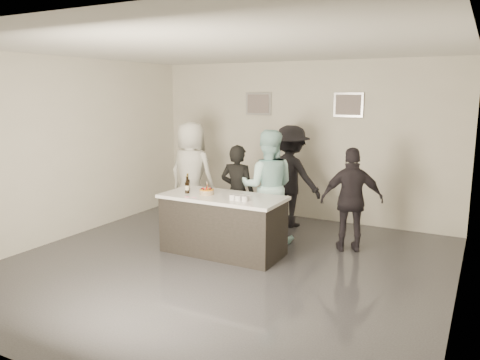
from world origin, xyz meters
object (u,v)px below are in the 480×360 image
Objects in this scene: beer_bottle_a at (188,182)px; person_main_black at (237,193)px; cake at (207,192)px; bar_counter at (223,224)px; person_guest_left at (191,174)px; person_guest_right at (352,200)px; person_guest_back at (290,176)px; beer_bottle_b at (187,185)px; person_main_blue at (268,186)px.

person_main_black is at bearing 50.59° from beer_bottle_a.
cake is 0.14× the size of person_main_black.
person_guest_left is (-1.32, 1.12, 0.50)m from bar_counter.
person_guest_right reaches higher than beer_bottle_a.
bar_counter is at bearing -5.34° from beer_bottle_a.
person_guest_back is at bearing -56.05° from person_guest_right.
person_guest_back is at bearing 80.17° from bar_counter.
person_guest_right is (2.25, 1.14, -0.22)m from beer_bottle_b.
beer_bottle_a is (-0.42, 0.12, 0.09)m from cake.
person_main_black reaches higher than bar_counter.
person_guest_right is (1.93, 1.08, -0.13)m from cake.
person_guest_left is at bearing 121.34° from beer_bottle_a.
beer_bottle_a is 1.29m from person_main_blue.
cake is 2.22m from person_guest_right.
bar_counter is 1.01× the size of person_guest_back.
person_guest_back reaches higher than person_main_blue.
beer_bottle_a is at bearing 15.42° from person_main_blue.
person_guest_back is (0.89, 1.99, -0.11)m from beer_bottle_b.
person_main_black is at bearing 81.57° from cake.
cake is at bearing 5.37° from person_guest_right.
person_guest_back reaches higher than beer_bottle_b.
person_guest_right is (1.68, 1.03, 0.36)m from bar_counter.
bar_counter is at bearing 141.46° from person_guest_left.
person_guest_left is (-0.75, 1.23, -0.08)m from beer_bottle_b.
person_main_black is (-0.14, 0.72, 0.34)m from bar_counter.
person_guest_left is at bearing 139.57° from bar_counter.
person_guest_back is (0.46, 1.17, 0.13)m from person_main_black.
person_guest_left is at bearing 36.60° from person_guest_back.
beer_bottle_a is at bearing 43.73° from person_main_black.
beer_bottle_b is at bearing 24.12° from person_main_blue.
person_main_black is (0.11, 0.77, -0.14)m from cake.
beer_bottle_a is 0.88m from person_main_black.
beer_bottle_b is 0.14× the size of person_main_blue.
bar_counter is 1.16× the size of person_guest_right.
cake is 0.84× the size of beer_bottle_a.
person_main_blue is at bearing 172.71° from person_guest_left.
person_guest_left is at bearing 121.35° from beer_bottle_b.
person_main_black is (0.54, 0.65, -0.24)m from beer_bottle_a.
beer_bottle_b reaches higher than bar_counter.
cake is at bearing 10.20° from beer_bottle_b.
person_guest_back is (0.33, 1.88, 0.47)m from bar_counter.
cake is 0.84× the size of beer_bottle_b.
person_main_black is at bearing 62.42° from beer_bottle_b.
bar_counter is 7.15× the size of beer_bottle_a.
person_main_black is 0.99× the size of person_guest_right.
person_guest_right reaches higher than beer_bottle_b.
person_main_blue is (0.48, 0.14, 0.13)m from person_main_black.
beer_bottle_b is 1.44m from person_guest_left.
cake is 2.02m from person_guest_back.
beer_bottle_a is 0.14× the size of person_guest_back.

